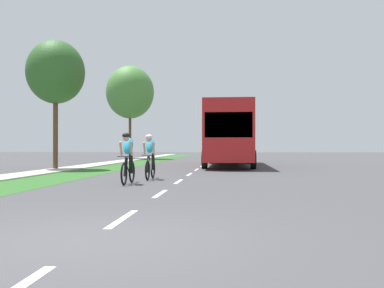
# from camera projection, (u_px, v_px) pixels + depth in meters

# --- Properties ---
(ground_plane) EXTENTS (120.00, 120.00, 0.00)m
(ground_plane) POSITION_uv_depth(u_px,v_px,m) (201.00, 166.00, 25.41)
(ground_plane) COLOR #424244
(grass_verge) EXTENTS (2.29, 70.00, 0.01)m
(grass_verge) POSITION_uv_depth(u_px,v_px,m) (122.00, 166.00, 25.83)
(grass_verge) COLOR #2D6026
(grass_verge) RESTS_ON ground_plane
(sidewalk_concrete) EXTENTS (1.48, 70.00, 0.10)m
(sidewalk_concrete) POSITION_uv_depth(u_px,v_px,m) (90.00, 166.00, 26.00)
(sidewalk_concrete) COLOR #B2ADA3
(sidewalk_concrete) RESTS_ON ground_plane
(lane_markings_center) EXTENTS (0.12, 54.07, 0.01)m
(lane_markings_center) POSITION_uv_depth(u_px,v_px,m) (205.00, 164.00, 29.39)
(lane_markings_center) COLOR white
(lane_markings_center) RESTS_ON ground_plane
(cyclist_lead) EXTENTS (0.42, 1.72, 1.58)m
(cyclist_lead) POSITION_uv_depth(u_px,v_px,m) (128.00, 158.00, 13.65)
(cyclist_lead) COLOR black
(cyclist_lead) RESTS_ON ground_plane
(cyclist_trailing) EXTENTS (0.42, 1.72, 1.58)m
(cyclist_trailing) POSITION_uv_depth(u_px,v_px,m) (150.00, 156.00, 15.57)
(cyclist_trailing) COLOR black
(cyclist_trailing) RESTS_ON ground_plane
(bus_red) EXTENTS (2.78, 11.60, 3.48)m
(bus_red) POSITION_uv_depth(u_px,v_px,m) (229.00, 133.00, 26.43)
(bus_red) COLOR red
(bus_red) RESTS_ON ground_plane
(sedan_maroon) EXTENTS (1.98, 4.30, 1.52)m
(sedan_maroon) POSITION_uv_depth(u_px,v_px,m) (229.00, 150.00, 44.03)
(sedan_maroon) COLOR maroon
(sedan_maroon) RESTS_ON ground_plane
(street_tree_near) EXTENTS (2.90, 2.90, 6.51)m
(street_tree_near) POSITION_uv_depth(u_px,v_px,m) (56.00, 72.00, 22.17)
(street_tree_near) COLOR brown
(street_tree_near) RESTS_ON ground_plane
(street_tree_far) EXTENTS (4.38, 4.38, 8.54)m
(street_tree_far) POSITION_uv_depth(u_px,v_px,m) (130.00, 92.00, 40.40)
(street_tree_far) COLOR brown
(street_tree_far) RESTS_ON ground_plane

